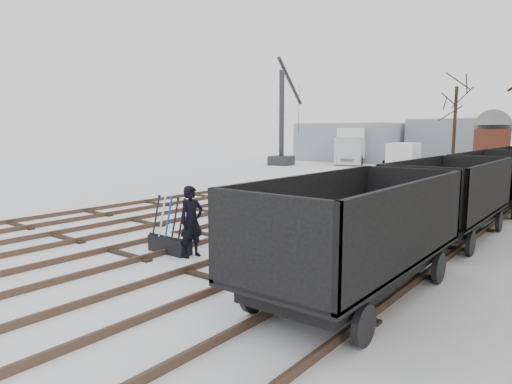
# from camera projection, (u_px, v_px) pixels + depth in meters

# --- Properties ---
(ground) EXTENTS (120.00, 120.00, 0.00)m
(ground) POSITION_uv_depth(u_px,v_px,m) (207.00, 235.00, 14.23)
(ground) COLOR white
(ground) RESTS_ON ground
(tracks) EXTENTS (13.90, 52.00, 0.16)m
(tracks) POSITION_uv_depth(u_px,v_px,m) (383.00, 189.00, 24.87)
(tracks) COLOR black
(tracks) RESTS_ON ground
(shed_left) EXTENTS (10.00, 8.00, 4.10)m
(shed_left) POSITION_uv_depth(u_px,v_px,m) (352.00, 142.00, 49.96)
(shed_left) COLOR #949EA7
(shed_left) RESTS_ON ground
(shed_right) EXTENTS (7.00, 6.00, 4.50)m
(shed_right) POSITION_uv_depth(u_px,v_px,m) (448.00, 140.00, 47.54)
(shed_right) COLOR #949EA7
(shed_right) RESTS_ON ground
(ground_frame) EXTENTS (1.30, 0.43, 1.49)m
(ground_frame) POSITION_uv_depth(u_px,v_px,m) (170.00, 242.00, 12.15)
(ground_frame) COLOR black
(ground_frame) RESTS_ON ground
(worker) EXTENTS (0.55, 0.74, 1.85)m
(worker) POSITION_uv_depth(u_px,v_px,m) (192.00, 222.00, 11.69)
(worker) COLOR black
(worker) RESTS_ON ground
(freight_wagon_a) EXTENTS (2.31, 5.76, 2.35)m
(freight_wagon_a) POSITION_uv_depth(u_px,v_px,m) (355.00, 252.00, 8.85)
(freight_wagon_a) COLOR black
(freight_wagon_a) RESTS_ON ground
(freight_wagon_b) EXTENTS (2.31, 5.76, 2.35)m
(freight_wagon_b) POSITION_uv_depth(u_px,v_px,m) (450.00, 208.00, 13.84)
(freight_wagon_b) COLOR black
(freight_wagon_b) RESTS_ON ground
(freight_wagon_c) EXTENTS (2.31, 5.76, 2.35)m
(freight_wagon_c) POSITION_uv_depth(u_px,v_px,m) (494.00, 188.00, 18.83)
(freight_wagon_c) COLOR black
(freight_wagon_c) RESTS_ON ground
(box_van_wagon) EXTENTS (3.44, 5.25, 3.71)m
(box_van_wagon) POSITION_uv_depth(u_px,v_px,m) (491.00, 145.00, 33.85)
(box_van_wagon) COLOR black
(box_van_wagon) RESTS_ON ground
(lorry) EXTENTS (4.21, 8.04, 3.49)m
(lorry) POSITION_uv_depth(u_px,v_px,m) (352.00, 145.00, 45.09)
(lorry) COLOR black
(lorry) RESTS_ON ground
(panel_van) EXTENTS (3.00, 5.26, 2.18)m
(panel_van) POSITION_uv_depth(u_px,v_px,m) (404.00, 155.00, 39.33)
(panel_van) COLOR white
(panel_van) RESTS_ON ground
(crane) EXTENTS (2.32, 5.91, 9.93)m
(crane) POSITION_uv_depth(u_px,v_px,m) (283.00, 137.00, 43.00)
(crane) COLOR #292A2D
(crane) RESTS_ON ground
(tree_far_left) EXTENTS (0.30, 0.30, 7.19)m
(tree_far_left) POSITION_uv_depth(u_px,v_px,m) (454.00, 127.00, 41.39)
(tree_far_left) COLOR black
(tree_far_left) RESTS_ON ground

